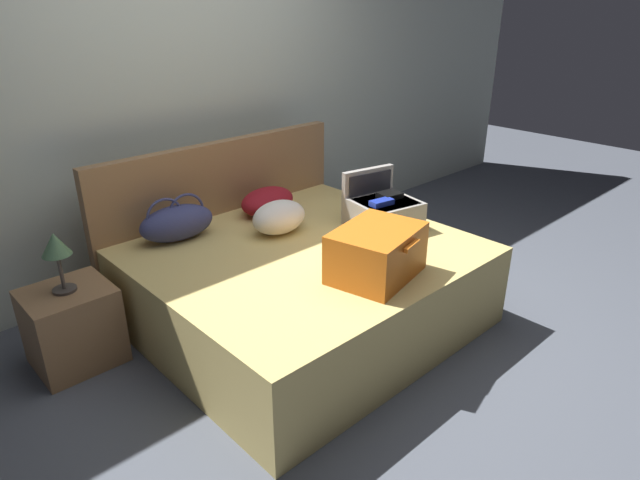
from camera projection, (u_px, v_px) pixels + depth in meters
The scene contains 11 objects.
ground_plane at pixel (352, 349), 3.18m from camera, with size 12.00×12.00×0.00m, color #4C515B.
back_wall at pixel (183, 88), 3.75m from camera, with size 8.00×0.10×2.60m, color #B7C1B2.
bed at pixel (306, 287), 3.34m from camera, with size 1.83×1.66×0.51m, color tan.
headboard at pixel (223, 212), 3.82m from camera, with size 1.87×0.08×1.00m, color olive.
hard_case_large at pixel (376, 252), 2.87m from camera, with size 0.56×0.47×0.27m.
hard_case_medium at pixel (383, 210), 3.51m from camera, with size 0.46×0.46×0.35m.
duffel_bag at pixel (177, 222), 3.32m from camera, with size 0.48×0.27×0.28m.
pillow_near_headboard at pixel (268, 201), 3.74m from camera, with size 0.42×0.29×0.18m, color maroon.
pillow_center_head at pixel (279, 217), 3.43m from camera, with size 0.37×0.26×0.21m, color white.
nightstand at pixel (73, 326), 2.99m from camera, with size 0.44×0.40×0.45m, color olive.
table_lamp at pixel (56, 248), 2.80m from camera, with size 0.15×0.15×0.33m.
Camera 1 is at (-1.94, -1.80, 1.88)m, focal length 30.69 mm.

